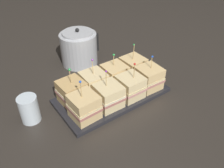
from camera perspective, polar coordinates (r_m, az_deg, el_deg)
name	(u,v)px	position (r m, az deg, el deg)	size (l,w,h in m)	color
ground_plane	(112,97)	(1.08, 0.00, -3.11)	(6.00, 6.00, 0.00)	#2D2823
serving_platter	(112,95)	(1.08, 0.00, -2.74)	(0.50, 0.25, 0.02)	#232328
sandwich_front_far_left	(84,107)	(0.93, -6.70, -5.44)	(0.11, 0.11, 0.18)	#DBB77A
sandwich_front_center_left	(109,96)	(0.98, -0.84, -2.87)	(0.11, 0.11, 0.17)	beige
sandwich_front_center_right	(130,87)	(1.04, 4.40, -0.66)	(0.11, 0.11, 0.17)	beige
sandwich_front_far_right	(149,78)	(1.10, 8.87, 1.45)	(0.11, 0.11, 0.17)	#DBB77A
sandwich_back_far_left	(72,92)	(1.02, -9.64, -1.87)	(0.11, 0.11, 0.17)	tan
sandwich_back_center_left	(94,83)	(1.06, -4.43, 0.24)	(0.11, 0.11, 0.17)	beige
sandwich_back_center_right	(115,75)	(1.11, 0.62, 2.16)	(0.11, 0.11, 0.16)	#DBB77A
sandwich_back_far_right	(133,67)	(1.17, 5.06, 4.04)	(0.11, 0.11, 0.18)	#DBB77A
kettle_steel	(79,48)	(1.30, -7.95, 8.57)	(0.22, 0.20, 0.20)	#B7BABF
drinking_glass	(29,109)	(0.99, -19.30, -5.71)	(0.08, 0.08, 0.11)	silver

